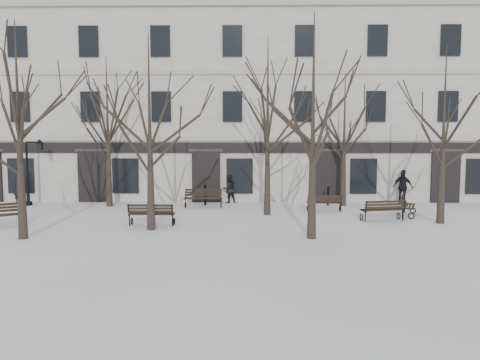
{
  "coord_description": "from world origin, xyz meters",
  "views": [
    {
      "loc": [
        -1.15,
        -18.46,
        3.62
      ],
      "look_at": [
        -1.5,
        3.0,
        1.71
      ],
      "focal_mm": 35.0,
      "sensor_mm": 36.0,
      "label": 1
    }
  ],
  "objects_px": {
    "tree_3": "(444,113)",
    "lamp_post": "(32,167)",
    "tree_1": "(149,108)",
    "bench_3": "(203,197)",
    "bench_1": "(151,213)",
    "bench_4": "(324,202)",
    "tree_2": "(313,98)",
    "tree_0": "(18,103)",
    "bench_2": "(383,209)",
    "bench_5": "(407,205)"
  },
  "relations": [
    {
      "from": "bench_2",
      "to": "lamp_post",
      "type": "height_order",
      "value": "lamp_post"
    },
    {
      "from": "bench_1",
      "to": "bench_3",
      "type": "height_order",
      "value": "bench_3"
    },
    {
      "from": "tree_3",
      "to": "bench_1",
      "type": "xyz_separation_m",
      "value": [
        -12.25,
        -0.79,
        -4.18
      ]
    },
    {
      "from": "tree_3",
      "to": "bench_5",
      "type": "bearing_deg",
      "value": 113.29
    },
    {
      "from": "tree_3",
      "to": "bench_4",
      "type": "xyz_separation_m",
      "value": [
        -4.45,
        3.13,
        -4.23
      ]
    },
    {
      "from": "bench_1",
      "to": "bench_4",
      "type": "relative_size",
      "value": 1.11
    },
    {
      "from": "tree_0",
      "to": "bench_2",
      "type": "xyz_separation_m",
      "value": [
        14.09,
        3.88,
        -4.35
      ]
    },
    {
      "from": "bench_5",
      "to": "bench_3",
      "type": "bearing_deg",
      "value": 97.25
    },
    {
      "from": "tree_2",
      "to": "bench_1",
      "type": "bearing_deg",
      "value": 159.57
    },
    {
      "from": "tree_0",
      "to": "tree_2",
      "type": "xyz_separation_m",
      "value": [
        10.45,
        0.22,
        0.18
      ]
    },
    {
      "from": "bench_2",
      "to": "bench_4",
      "type": "relative_size",
      "value": 1.15
    },
    {
      "from": "bench_4",
      "to": "bench_2",
      "type": "bearing_deg",
      "value": 132.19
    },
    {
      "from": "tree_1",
      "to": "bench_4",
      "type": "relative_size",
      "value": 4.45
    },
    {
      "from": "tree_1",
      "to": "tree_2",
      "type": "xyz_separation_m",
      "value": [
        6.15,
        -1.52,
        0.25
      ]
    },
    {
      "from": "tree_3",
      "to": "lamp_post",
      "type": "relative_size",
      "value": 2.1
    },
    {
      "from": "tree_0",
      "to": "tree_1",
      "type": "relative_size",
      "value": 1.01
    },
    {
      "from": "tree_0",
      "to": "bench_2",
      "type": "distance_m",
      "value": 15.24
    },
    {
      "from": "bench_1",
      "to": "tree_2",
      "type": "bearing_deg",
      "value": 160.27
    },
    {
      "from": "tree_1",
      "to": "bench_4",
      "type": "height_order",
      "value": "tree_1"
    },
    {
      "from": "tree_0",
      "to": "bench_3",
      "type": "height_order",
      "value": "tree_0"
    },
    {
      "from": "tree_0",
      "to": "tree_1",
      "type": "xyz_separation_m",
      "value": [
        4.3,
        1.74,
        -0.07
      ]
    },
    {
      "from": "tree_1",
      "to": "bench_5",
      "type": "bearing_deg",
      "value": 17.25
    },
    {
      "from": "tree_3",
      "to": "bench_5",
      "type": "xyz_separation_m",
      "value": [
        -0.81,
        1.88,
        -4.19
      ]
    },
    {
      "from": "tree_3",
      "to": "bench_4",
      "type": "relative_size",
      "value": 4.37
    },
    {
      "from": "tree_3",
      "to": "bench_5",
      "type": "relative_size",
      "value": 3.86
    },
    {
      "from": "tree_2",
      "to": "bench_2",
      "type": "relative_size",
      "value": 4.09
    },
    {
      "from": "tree_2",
      "to": "bench_5",
      "type": "height_order",
      "value": "tree_2"
    },
    {
      "from": "bench_3",
      "to": "bench_4",
      "type": "distance_m",
      "value": 6.26
    },
    {
      "from": "tree_1",
      "to": "bench_3",
      "type": "relative_size",
      "value": 3.85
    },
    {
      "from": "bench_1",
      "to": "bench_4",
      "type": "height_order",
      "value": "bench_1"
    },
    {
      "from": "bench_5",
      "to": "tree_3",
      "type": "bearing_deg",
      "value": -134.94
    },
    {
      "from": "tree_0",
      "to": "bench_3",
      "type": "xyz_separation_m",
      "value": [
        5.8,
        7.77,
        -4.33
      ]
    },
    {
      "from": "bench_1",
      "to": "bench_4",
      "type": "xyz_separation_m",
      "value": [
        7.79,
        3.92,
        -0.05
      ]
    },
    {
      "from": "bench_1",
      "to": "bench_4",
      "type": "distance_m",
      "value": 8.72
    },
    {
      "from": "tree_3",
      "to": "bench_5",
      "type": "height_order",
      "value": "tree_3"
    },
    {
      "from": "tree_1",
      "to": "tree_3",
      "type": "distance_m",
      "value": 12.19
    },
    {
      "from": "tree_0",
      "to": "bench_4",
      "type": "relative_size",
      "value": 4.52
    },
    {
      "from": "tree_3",
      "to": "bench_4",
      "type": "height_order",
      "value": "tree_3"
    },
    {
      "from": "tree_0",
      "to": "bench_2",
      "type": "relative_size",
      "value": 3.94
    },
    {
      "from": "bench_3",
      "to": "bench_1",
      "type": "bearing_deg",
      "value": -110.66
    },
    {
      "from": "tree_3",
      "to": "bench_4",
      "type": "distance_m",
      "value": 6.89
    },
    {
      "from": "bench_5",
      "to": "bench_4",
      "type": "bearing_deg",
      "value": 92.8
    },
    {
      "from": "tree_1",
      "to": "tree_2",
      "type": "relative_size",
      "value": 0.95
    },
    {
      "from": "tree_2",
      "to": "bench_1",
      "type": "distance_m",
      "value": 8.11
    },
    {
      "from": "bench_4",
      "to": "bench_5",
      "type": "relative_size",
      "value": 0.89
    },
    {
      "from": "bench_4",
      "to": "tree_1",
      "type": "bearing_deg",
      "value": 34.63
    },
    {
      "from": "bench_4",
      "to": "tree_0",
      "type": "bearing_deg",
      "value": 31.28
    },
    {
      "from": "bench_2",
      "to": "lamp_post",
      "type": "bearing_deg",
      "value": -25.98
    },
    {
      "from": "tree_0",
      "to": "tree_1",
      "type": "distance_m",
      "value": 4.64
    },
    {
      "from": "tree_1",
      "to": "bench_5",
      "type": "distance_m",
      "value": 12.56
    }
  ]
}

